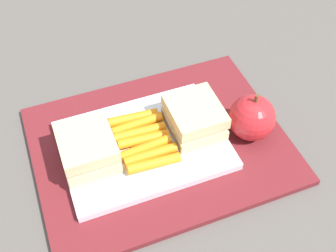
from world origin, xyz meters
name	(u,v)px	position (x,y,z in m)	size (l,w,h in m)	color
ground_plane	(160,147)	(0.00, 0.00, 0.00)	(2.40, 2.40, 0.00)	#56514C
lunchbag_mat	(160,145)	(0.00, 0.00, 0.01)	(0.36, 0.28, 0.01)	maroon
food_tray	(144,145)	(-0.03, 0.00, 0.02)	(0.23, 0.17, 0.01)	white
sandwich_half_left	(88,149)	(-0.10, 0.00, 0.04)	(0.07, 0.08, 0.04)	#DBC189
sandwich_half_right	(195,117)	(0.05, 0.00, 0.04)	(0.07, 0.08, 0.04)	#DBC189
carrot_sticks_bundle	(143,139)	(-0.03, 0.00, 0.03)	(0.08, 0.10, 0.02)	orange
apple	(252,118)	(0.13, -0.03, 0.04)	(0.07, 0.07, 0.08)	red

